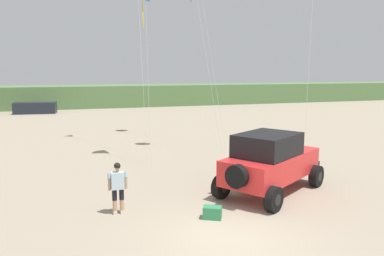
% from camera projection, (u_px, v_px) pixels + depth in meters
% --- Properties ---
extents(ground_plane, '(220.00, 220.00, 0.00)m').
position_uv_depth(ground_plane, '(230.00, 236.00, 10.31)').
color(ground_plane, gray).
extents(dune_ridge, '(90.00, 6.76, 2.66)m').
position_uv_depth(dune_ridge, '(139.00, 95.00, 49.66)').
color(dune_ridge, '#567A47').
rests_on(dune_ridge, ground_plane).
extents(jeep, '(4.96, 4.30, 2.26)m').
position_uv_depth(jeep, '(271.00, 161.00, 13.84)').
color(jeep, red).
rests_on(jeep, ground_plane).
extents(person_watching, '(0.62, 0.31, 1.67)m').
position_uv_depth(person_watching, '(118.00, 185.00, 11.78)').
color(person_watching, tan).
rests_on(person_watching, ground_plane).
extents(cooler_box, '(0.66, 0.58, 0.38)m').
position_uv_depth(cooler_box, '(212.00, 213.00, 11.51)').
color(cooler_box, '#2D7F51').
rests_on(cooler_box, ground_plane).
extents(distant_sedan, '(4.35, 2.12, 1.20)m').
position_uv_depth(distant_sedan, '(35.00, 108.00, 39.92)').
color(distant_sedan, '#1E232D').
rests_on(distant_sedan, ground_plane).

